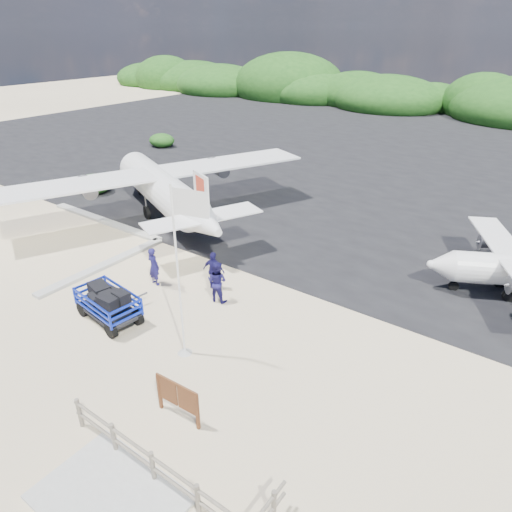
{
  "coord_description": "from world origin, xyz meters",
  "views": [
    {
      "loc": [
        12.59,
        -9.73,
        10.24
      ],
      "look_at": [
        2.46,
        4.22,
        1.52
      ],
      "focal_mm": 32.0,
      "sensor_mm": 36.0,
      "label": 1
    }
  ],
  "objects_px": {
    "baggage_cart": "(111,319)",
    "flagpole": "(185,353)",
    "crew_b": "(217,282)",
    "crew_c": "(214,271)",
    "signboard": "(180,418)",
    "crew_a": "(154,266)",
    "aircraft_small": "(258,139)"
  },
  "relations": [
    {
      "from": "baggage_cart",
      "to": "flagpole",
      "type": "relative_size",
      "value": 0.47
    },
    {
      "from": "crew_b",
      "to": "crew_c",
      "type": "relative_size",
      "value": 1.04
    },
    {
      "from": "baggage_cart",
      "to": "crew_b",
      "type": "xyz_separation_m",
      "value": [
        2.47,
        3.53,
        0.89
      ]
    },
    {
      "from": "signboard",
      "to": "crew_a",
      "type": "distance_m",
      "value": 8.13
    },
    {
      "from": "signboard",
      "to": "crew_b",
      "type": "distance_m",
      "value": 6.49
    },
    {
      "from": "crew_a",
      "to": "baggage_cart",
      "type": "bearing_deg",
      "value": 107.04
    },
    {
      "from": "signboard",
      "to": "baggage_cart",
      "type": "bearing_deg",
      "value": 157.86
    },
    {
      "from": "baggage_cart",
      "to": "signboard",
      "type": "relative_size",
      "value": 1.76
    },
    {
      "from": "crew_b",
      "to": "crew_c",
      "type": "height_order",
      "value": "crew_b"
    },
    {
      "from": "crew_b",
      "to": "flagpole",
      "type": "bearing_deg",
      "value": 101.69
    },
    {
      "from": "crew_a",
      "to": "crew_b",
      "type": "distance_m",
      "value": 3.19
    },
    {
      "from": "flagpole",
      "to": "aircraft_small",
      "type": "xyz_separation_m",
      "value": [
        -17.79,
        29.05,
        0.0
      ]
    },
    {
      "from": "crew_c",
      "to": "aircraft_small",
      "type": "bearing_deg",
      "value": -70.73
    },
    {
      "from": "signboard",
      "to": "crew_b",
      "type": "xyz_separation_m",
      "value": [
        -3.24,
        5.55,
        0.89
      ]
    },
    {
      "from": "crew_a",
      "to": "flagpole",
      "type": "bearing_deg",
      "value": 152.77
    },
    {
      "from": "crew_b",
      "to": "aircraft_small",
      "type": "xyz_separation_m",
      "value": [
        -16.5,
        25.74,
        -0.89
      ]
    },
    {
      "from": "signboard",
      "to": "aircraft_small",
      "type": "relative_size",
      "value": 0.22
    },
    {
      "from": "baggage_cart",
      "to": "crew_a",
      "type": "xyz_separation_m",
      "value": [
        -0.66,
        2.96,
        0.87
      ]
    },
    {
      "from": "flagpole",
      "to": "crew_c",
      "type": "height_order",
      "value": "flagpole"
    },
    {
      "from": "flagpole",
      "to": "signboard",
      "type": "relative_size",
      "value": 3.77
    },
    {
      "from": "baggage_cart",
      "to": "signboard",
      "type": "distance_m",
      "value": 6.06
    },
    {
      "from": "crew_b",
      "to": "crew_c",
      "type": "bearing_deg",
      "value": -51.64
    },
    {
      "from": "flagpole",
      "to": "crew_b",
      "type": "height_order",
      "value": "flagpole"
    },
    {
      "from": "crew_b",
      "to": "aircraft_small",
      "type": "distance_m",
      "value": 30.59
    },
    {
      "from": "aircraft_small",
      "to": "flagpole",
      "type": "bearing_deg",
      "value": 93.96
    },
    {
      "from": "crew_b",
      "to": "crew_c",
      "type": "xyz_separation_m",
      "value": [
        -0.76,
        0.69,
        -0.03
      ]
    },
    {
      "from": "crew_a",
      "to": "aircraft_small",
      "type": "height_order",
      "value": "crew_a"
    },
    {
      "from": "crew_c",
      "to": "aircraft_small",
      "type": "relative_size",
      "value": 0.23
    },
    {
      "from": "signboard",
      "to": "crew_b",
      "type": "bearing_deg",
      "value": 117.57
    },
    {
      "from": "baggage_cart",
      "to": "flagpole",
      "type": "distance_m",
      "value": 3.77
    },
    {
      "from": "crew_b",
      "to": "aircraft_small",
      "type": "bearing_deg",
      "value": -67.0
    },
    {
      "from": "baggage_cart",
      "to": "flagpole",
      "type": "bearing_deg",
      "value": 10.27
    }
  ]
}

